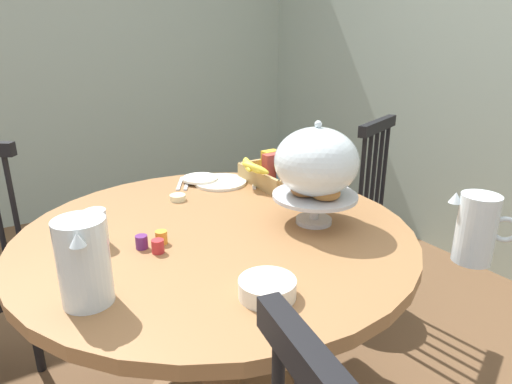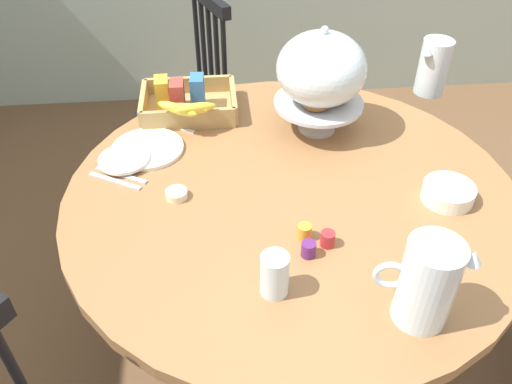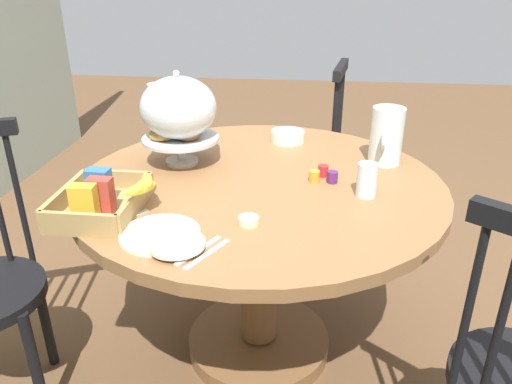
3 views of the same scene
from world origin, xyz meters
TOP-DOWN VIEW (x-y plane):
  - ground_plane at (0.00, 0.00)m, footprint 10.00×10.00m
  - dining_table at (-0.07, -0.05)m, footprint 1.26×1.26m
  - windsor_chair_by_cabinet at (-0.40, 0.82)m, footprint 0.43×0.43m
  - pastry_stand_with_dome at (0.05, 0.25)m, footprint 0.28×0.28m
  - orange_juice_pitcher at (0.14, -0.49)m, footprint 0.20×0.12m
  - milk_pitcher at (0.50, 0.45)m, footprint 0.17×0.13m
  - cereal_basket at (-0.36, 0.38)m, footprint 0.32×0.30m
  - china_plate_large at (-0.48, 0.18)m, footprint 0.22×0.22m
  - china_plate_small at (-0.54, 0.12)m, footprint 0.15×0.15m
  - cereal_bowl at (0.35, -0.13)m, footprint 0.14×0.14m
  - drinking_glass at (-0.16, -0.40)m, footprint 0.06×0.06m
  - butter_dish at (-0.39, -0.05)m, footprint 0.06×0.06m
  - jam_jar_strawberry at (-0.01, -0.27)m, footprint 0.04×0.04m
  - jam_jar_apricot at (-0.06, -0.24)m, footprint 0.04×0.04m
  - jam_jar_grape at (-0.06, -0.30)m, footprint 0.04×0.04m
  - table_knife at (-0.55, 0.06)m, footprint 0.16×0.10m
  - dinner_fork at (-0.56, 0.03)m, footprint 0.16×0.10m
  - soup_spoon at (-0.41, 0.30)m, footprint 0.16×0.10m

SIDE VIEW (x-z plane):
  - ground_plane at x=0.00m, z-range 0.00..0.00m
  - windsor_chair_by_cabinet at x=-0.40m, z-range -0.03..0.94m
  - dining_table at x=-0.07m, z-range 0.17..0.91m
  - table_knife at x=-0.55m, z-range 0.74..0.75m
  - dinner_fork at x=-0.56m, z-range 0.74..0.75m
  - soup_spoon at x=-0.41m, z-range 0.74..0.75m
  - china_plate_large at x=-0.48m, z-range 0.74..0.75m
  - butter_dish at x=-0.39m, z-range 0.74..0.76m
  - china_plate_small at x=-0.54m, z-range 0.75..0.76m
  - jam_jar_strawberry at x=-0.01m, z-range 0.74..0.78m
  - jam_jar_apricot at x=-0.06m, z-range 0.74..0.78m
  - jam_jar_grape at x=-0.06m, z-range 0.74..0.78m
  - cereal_bowl at x=0.35m, z-range 0.74..0.78m
  - cereal_basket at x=-0.36m, z-range 0.72..0.85m
  - drinking_glass at x=-0.16m, z-range 0.74..0.85m
  - milk_pitcher at x=0.50m, z-range 0.73..0.93m
  - orange_juice_pitcher at x=0.14m, z-range 0.73..0.94m
  - pastry_stand_with_dome at x=0.05m, z-range 0.77..1.11m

